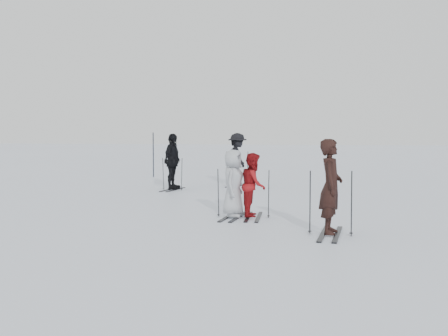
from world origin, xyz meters
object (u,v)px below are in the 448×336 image
Objects in this scene: skier_uphill_left at (172,162)px; piste_marker at (153,155)px; skier_near_dark at (331,188)px; skier_red at (254,186)px; skier_grey at (233,184)px; skier_uphill_far at (237,160)px.

piste_marker is at bearing 32.92° from skier_uphill_left.
skier_near_dark is 1.24× the size of skier_red.
skier_near_dark is at bearing -139.63° from skier_red.
piste_marker is (-5.63, 10.43, 0.22)m from skier_red.
skier_grey is (-2.23, 1.83, -0.15)m from skier_near_dark.
piste_marker is (-5.15, 10.50, 0.18)m from skier_grey.
piste_marker is at bearing 36.35° from skier_near_dark.
skier_near_dark is at bearing -59.08° from piste_marker.
skier_uphill_far is (1.99, 1.81, 0.00)m from skier_uphill_left.
skier_uphill_far is at bearing 13.17° from skier_grey.
piste_marker is (-4.15, 3.07, 0.01)m from skier_uphill_far.
skier_near_dark reaches higher than skier_grey.
skier_near_dark is at bearing -135.99° from skier_uphill_left.
skier_near_dark is 2.60m from skier_red.
skier_grey is 0.83× the size of skier_uphill_left.
skier_uphill_left is at bearing 40.44° from skier_near_dark.
skier_uphill_left is 2.69m from skier_uphill_far.
skier_uphill_far reaches higher than skier_grey.
skier_uphill_far is 5.16m from piste_marker.
skier_red is 0.78× the size of piste_marker.
skier_uphill_far is at bearing 8.97° from skier_red.
skier_uphill_far is 0.99× the size of piste_marker.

